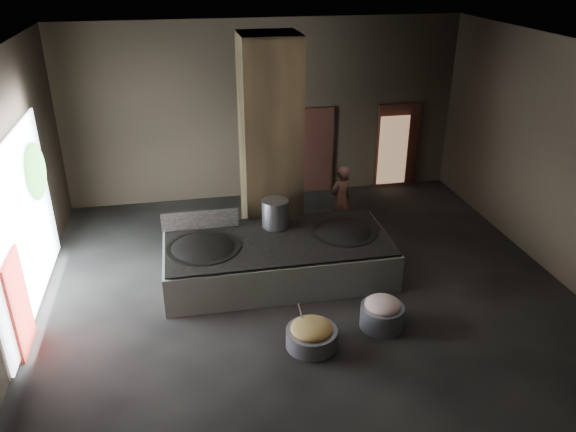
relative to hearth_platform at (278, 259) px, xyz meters
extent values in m
cube|color=black|center=(0.44, -0.31, -0.44)|extent=(10.00, 9.00, 0.10)
cube|color=black|center=(0.44, -0.31, 4.16)|extent=(10.00, 9.00, 0.10)
cube|color=black|center=(0.44, 4.24, 1.86)|extent=(10.00, 0.10, 4.50)
cube|color=black|center=(0.44, -4.86, 1.86)|extent=(10.00, 0.10, 4.50)
cube|color=black|center=(-4.61, -0.31, 1.86)|extent=(0.10, 9.00, 4.50)
cube|color=black|center=(5.49, -0.31, 1.86)|extent=(0.10, 9.00, 4.50)
cube|color=black|center=(0.14, 1.59, 1.86)|extent=(1.20, 1.20, 4.50)
cube|color=#B7C9B5|center=(0.00, 0.00, 0.00)|extent=(4.44, 2.15, 0.77)
cube|color=black|center=(0.00, 0.00, 0.43)|extent=(4.34, 2.08, 0.03)
ellipsoid|color=black|center=(-1.45, -0.05, 0.36)|extent=(1.40, 1.40, 0.39)
cylinder|color=black|center=(-1.45, -0.05, 0.43)|extent=(1.43, 1.43, 0.05)
ellipsoid|color=black|center=(1.35, 0.05, 0.36)|extent=(1.30, 1.30, 0.37)
cylinder|color=black|center=(1.35, 0.05, 0.43)|extent=(1.33, 1.33, 0.05)
cylinder|color=gray|center=(0.05, 0.55, 0.74)|extent=(0.54, 0.54, 0.58)
cube|color=black|center=(-1.45, 0.75, 0.64)|extent=(1.54, 0.07, 0.39)
imported|color=brown|center=(1.77, 1.67, 0.42)|extent=(0.68, 0.55, 1.61)
cylinder|color=gray|center=(0.15, -2.28, -0.23)|extent=(0.93, 0.93, 0.31)
ellipsoid|color=olive|center=(0.15, -2.28, -0.04)|extent=(0.70, 0.70, 0.22)
cylinder|color=gray|center=(0.00, -2.13, 0.16)|extent=(0.19, 0.31, 0.61)
cylinder|color=gray|center=(1.47, -2.00, -0.18)|extent=(0.92, 0.92, 0.41)
ellipsoid|color=tan|center=(1.47, -2.00, 0.06)|extent=(0.63, 0.63, 0.24)
cube|color=black|center=(1.64, 4.14, 0.71)|extent=(1.18, 0.08, 2.38)
cube|color=#8C6647|center=(1.44, 4.37, 0.66)|extent=(0.88, 0.04, 2.07)
cube|color=black|center=(4.04, 4.14, 0.71)|extent=(1.18, 0.08, 2.38)
cube|color=#8C6647|center=(3.88, 4.01, 0.66)|extent=(0.80, 0.04, 1.89)
cube|color=white|center=(-4.51, -0.11, 1.21)|extent=(0.04, 4.20, 3.10)
cube|color=maroon|center=(-4.44, -1.41, 0.46)|extent=(0.05, 0.90, 1.70)
ellipsoid|color=#194714|center=(-4.41, 0.99, 1.81)|extent=(0.28, 1.10, 1.10)
camera|label=1|loc=(-1.68, -9.54, 5.58)|focal=35.00mm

